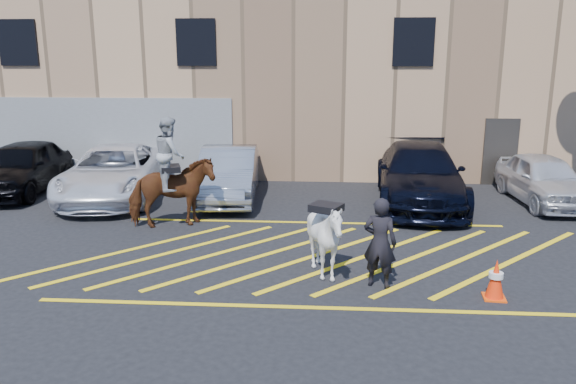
# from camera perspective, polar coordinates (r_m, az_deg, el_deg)

# --- Properties ---
(ground) EXTENTS (90.00, 90.00, 0.00)m
(ground) POSITION_cam_1_polar(r_m,az_deg,el_deg) (12.41, 2.49, -6.10)
(ground) COLOR black
(ground) RESTS_ON ground
(car_black_suv) EXTENTS (2.23, 4.85, 1.61)m
(car_black_suv) POSITION_cam_1_polar(r_m,az_deg,el_deg) (19.39, -25.41, 2.32)
(car_black_suv) COLOR black
(car_black_suv) RESTS_ON ground
(car_white_pickup) EXTENTS (3.28, 5.87, 1.55)m
(car_white_pickup) POSITION_cam_1_polar(r_m,az_deg,el_deg) (17.62, -17.27, 1.90)
(car_white_pickup) COLOR white
(car_white_pickup) RESTS_ON ground
(car_silver_sedan) EXTENTS (1.98, 4.75, 1.53)m
(car_silver_sedan) POSITION_cam_1_polar(r_m,az_deg,el_deg) (16.81, -6.06, 1.86)
(car_silver_sedan) COLOR #90939D
(car_silver_sedan) RESTS_ON ground
(car_blue_suv) EXTENTS (2.74, 5.93, 1.68)m
(car_blue_suv) POSITION_cam_1_polar(r_m,az_deg,el_deg) (16.69, 13.22, 1.75)
(car_blue_suv) COLOR black
(car_blue_suv) RESTS_ON ground
(car_white_suv) EXTENTS (1.90, 4.26, 1.42)m
(car_white_suv) POSITION_cam_1_polar(r_m,az_deg,el_deg) (17.86, 24.52, 1.21)
(car_white_suv) COLOR silver
(car_white_suv) RESTS_ON ground
(handler) EXTENTS (0.72, 0.59, 1.71)m
(handler) POSITION_cam_1_polar(r_m,az_deg,el_deg) (10.50, 9.32, -5.10)
(handler) COLOR black
(handler) RESTS_ON ground
(warehouse) EXTENTS (32.42, 10.20, 7.30)m
(warehouse) POSITION_cam_1_polar(r_m,az_deg,el_deg) (23.67, 3.27, 12.42)
(warehouse) COLOR tan
(warehouse) RESTS_ON ground
(hatching_zone) EXTENTS (12.60, 5.12, 0.01)m
(hatching_zone) POSITION_cam_1_polar(r_m,az_deg,el_deg) (12.13, 2.46, -6.55)
(hatching_zone) COLOR yellow
(hatching_zone) RESTS_ON ground
(mounted_bay) EXTENTS (2.29, 1.58, 2.76)m
(mounted_bay) POSITION_cam_1_polar(r_m,az_deg,el_deg) (14.17, -11.78, 0.84)
(mounted_bay) COLOR brown
(mounted_bay) RESTS_ON ground
(saddled_white) EXTENTS (1.76, 1.84, 1.57)m
(saddled_white) POSITION_cam_1_polar(r_m,az_deg,el_deg) (10.84, 3.86, -4.69)
(saddled_white) COLOR silver
(saddled_white) RESTS_ON ground
(traffic_cone) EXTENTS (0.41, 0.41, 0.73)m
(traffic_cone) POSITION_cam_1_polar(r_m,az_deg,el_deg) (10.68, 20.35, -8.29)
(traffic_cone) COLOR #FF490A
(traffic_cone) RESTS_ON ground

